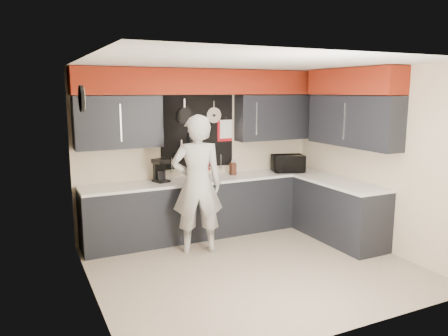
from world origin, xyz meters
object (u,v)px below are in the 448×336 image
utensil_crock (197,174)px  coffee_maker (160,170)px  microwave (288,163)px  person (197,185)px  knife_block (233,169)px

utensil_crock → coffee_maker: bearing=174.0°
coffee_maker → utensil_crock: bearing=-23.1°
microwave → coffee_maker: size_ratio=1.49×
person → utensil_crock: bearing=-95.7°
person → knife_block: bearing=-126.5°
knife_block → coffee_maker: size_ratio=0.57×
person → coffee_maker: bearing=-48.1°
coffee_maker → person: 0.76m
knife_block → utensil_crock: (-0.65, -0.06, -0.02)m
coffee_maker → person: (0.32, -0.68, -0.12)m
microwave → knife_block: size_ratio=2.63×
utensil_crock → coffee_maker: 0.58m
utensil_crock → person: person is taller
microwave → knife_block: microwave is taller
microwave → utensil_crock: bearing=-166.6°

